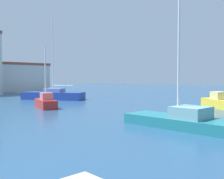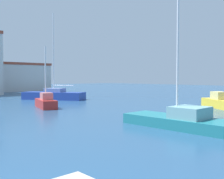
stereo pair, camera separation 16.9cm
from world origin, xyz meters
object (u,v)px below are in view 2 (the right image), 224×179
sailboat_red_far_left (46,102)px  sailboat_teal_mid_harbor (179,119)px  sailboat_blue_center_channel (54,95)px  motorboat_yellow_inner_mooring (220,102)px

sailboat_red_far_left → sailboat_teal_mid_harbor: bearing=-87.5°
sailboat_blue_center_channel → motorboat_yellow_inner_mooring: sailboat_blue_center_channel is taller
motorboat_yellow_inner_mooring → sailboat_teal_mid_harbor: bearing=-165.3°
sailboat_red_far_left → sailboat_teal_mid_harbor: 14.55m
sailboat_blue_center_channel → motorboat_yellow_inner_mooring: size_ratio=2.32×
sailboat_teal_mid_harbor → sailboat_blue_center_channel: bearing=77.5°
sailboat_blue_center_channel → sailboat_teal_mid_harbor: 23.16m
sailboat_blue_center_channel → motorboat_yellow_inner_mooring: (6.47, -19.59, -0.06)m
sailboat_blue_center_channel → sailboat_teal_mid_harbor: size_ratio=1.34×
sailboat_red_far_left → motorboat_yellow_inner_mooring: 16.72m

